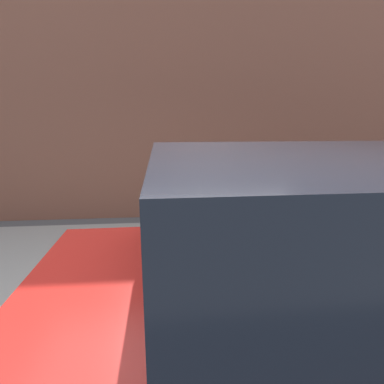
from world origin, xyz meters
name	(u,v)px	position (x,y,z in m)	size (l,w,h in m)	color
sidewalk	(168,257)	(0.00, 2.20, 0.05)	(24.00, 2.80, 0.11)	#ADAAA3
building_facade	(164,91)	(0.00, 4.42, 2.54)	(24.00, 0.30, 5.08)	#935642
parking_meter	(192,196)	(0.25, 1.11, 1.23)	(0.19, 0.15, 1.62)	slate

